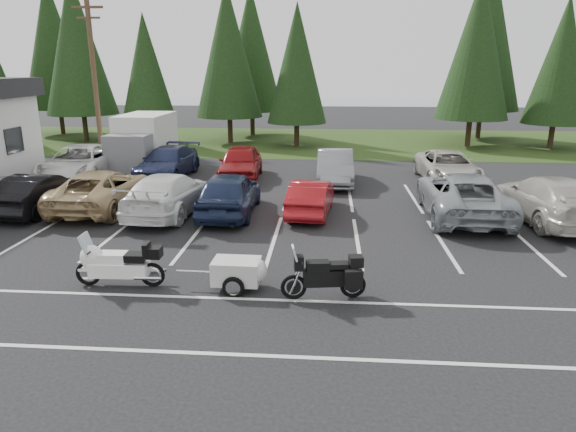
# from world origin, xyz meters

# --- Properties ---
(ground) EXTENTS (120.00, 120.00, 0.00)m
(ground) POSITION_xyz_m (0.00, 0.00, 0.00)
(ground) COLOR black
(ground) RESTS_ON ground
(grass_strip) EXTENTS (80.00, 16.00, 0.01)m
(grass_strip) POSITION_xyz_m (0.00, 24.00, 0.01)
(grass_strip) COLOR #203510
(grass_strip) RESTS_ON ground
(lake_water) EXTENTS (70.00, 50.00, 0.02)m
(lake_water) POSITION_xyz_m (4.00, 55.00, 0.00)
(lake_water) COLOR gray
(lake_water) RESTS_ON ground
(utility_pole) EXTENTS (1.60, 0.26, 9.00)m
(utility_pole) POSITION_xyz_m (-10.00, 12.00, 4.70)
(utility_pole) COLOR #473321
(utility_pole) RESTS_ON ground
(box_truck) EXTENTS (2.40, 5.60, 2.90)m
(box_truck) POSITION_xyz_m (-8.00, 12.50, 1.45)
(box_truck) COLOR silver
(box_truck) RESTS_ON ground
(stall_markings) EXTENTS (32.00, 16.00, 0.01)m
(stall_markings) POSITION_xyz_m (0.00, 2.00, 0.00)
(stall_markings) COLOR silver
(stall_markings) RESTS_ON ground
(conifer_2) EXTENTS (5.10, 5.10, 11.89)m
(conifer_2) POSITION_xyz_m (-16.00, 22.80, 6.95)
(conifer_2) COLOR #332316
(conifer_2) RESTS_ON ground
(conifer_3) EXTENTS (3.87, 3.87, 9.02)m
(conifer_3) POSITION_xyz_m (-10.50, 21.40, 5.27)
(conifer_3) COLOR #332316
(conifer_3) RESTS_ON ground
(conifer_4) EXTENTS (4.80, 4.80, 11.17)m
(conifer_4) POSITION_xyz_m (-5.00, 22.90, 6.53)
(conifer_4) COLOR #332316
(conifer_4) RESTS_ON ground
(conifer_5) EXTENTS (4.14, 4.14, 9.63)m
(conifer_5) POSITION_xyz_m (0.00, 21.60, 5.63)
(conifer_5) COLOR #332316
(conifer_5) RESTS_ON ground
(conifer_6) EXTENTS (4.93, 4.93, 11.48)m
(conifer_6) POSITION_xyz_m (12.00, 22.10, 6.71)
(conifer_6) COLOR #332316
(conifer_6) RESTS_ON ground
(conifer_7) EXTENTS (4.27, 4.27, 9.94)m
(conifer_7) POSITION_xyz_m (17.50, 21.80, 5.81)
(conifer_7) COLOR #332316
(conifer_7) RESTS_ON ground
(conifer_back_a) EXTENTS (5.28, 5.28, 12.30)m
(conifer_back_a) POSITION_xyz_m (-20.00, 27.00, 7.19)
(conifer_back_a) COLOR #332316
(conifer_back_a) RESTS_ON ground
(conifer_back_b) EXTENTS (4.97, 4.97, 11.58)m
(conifer_back_b) POSITION_xyz_m (-4.00, 27.50, 6.77)
(conifer_back_b) COLOR #332316
(conifer_back_b) RESTS_ON ground
(conifer_back_c) EXTENTS (5.50, 5.50, 12.81)m
(conifer_back_c) POSITION_xyz_m (14.00, 26.80, 7.49)
(conifer_back_c) COLOR #332316
(conifer_back_c) RESTS_ON ground
(car_near_1) EXTENTS (1.81, 4.63, 1.50)m
(car_near_1) POSITION_xyz_m (-8.91, 3.70, 0.75)
(car_near_1) COLOR black
(car_near_1) RESTS_ON ground
(car_near_2) EXTENTS (2.62, 5.60, 1.55)m
(car_near_2) POSITION_xyz_m (-6.66, 4.30, 0.78)
(car_near_2) COLOR tan
(car_near_2) RESTS_ON ground
(car_near_3) EXTENTS (2.59, 5.55, 1.57)m
(car_near_3) POSITION_xyz_m (-3.82, 3.78, 0.78)
(car_near_3) COLOR white
(car_near_3) RESTS_ON ground
(car_near_4) EXTENTS (2.00, 4.90, 1.67)m
(car_near_4) POSITION_xyz_m (-1.50, 3.87, 0.83)
(car_near_4) COLOR #192340
(car_near_4) RESTS_ON ground
(car_near_5) EXTENTS (1.80, 4.18, 1.34)m
(car_near_5) POSITION_xyz_m (1.59, 4.12, 0.67)
(car_near_5) COLOR maroon
(car_near_5) RESTS_ON ground
(car_near_6) EXTENTS (2.97, 6.11, 1.68)m
(car_near_6) POSITION_xyz_m (7.23, 4.21, 0.84)
(car_near_6) COLOR gray
(car_near_6) RESTS_ON ground
(car_near_7) EXTENTS (2.81, 5.95, 1.68)m
(car_near_7) POSITION_xyz_m (10.19, 3.81, 0.84)
(car_near_7) COLOR #B3AFA4
(car_near_7) RESTS_ON ground
(car_far_0) EXTENTS (3.27, 6.24, 1.68)m
(car_far_0) POSITION_xyz_m (-10.08, 9.53, 0.84)
(car_far_0) COLOR white
(car_far_0) RESTS_ON ground
(car_far_1) EXTENTS (2.50, 5.40, 1.53)m
(car_far_1) POSITION_xyz_m (-5.89, 10.35, 0.76)
(car_far_1) COLOR #1A2143
(car_far_1) RESTS_ON ground
(car_far_2) EXTENTS (2.18, 4.93, 1.65)m
(car_far_2) POSITION_xyz_m (-2.14, 10.31, 0.82)
(car_far_2) COLOR maroon
(car_far_2) RESTS_ON ground
(car_far_3) EXTENTS (1.69, 4.81, 1.58)m
(car_far_3) POSITION_xyz_m (2.56, 9.57, 0.79)
(car_far_3) COLOR slate
(car_far_3) RESTS_ON ground
(car_far_4) EXTENTS (2.59, 5.42, 1.49)m
(car_far_4) POSITION_xyz_m (8.04, 10.30, 0.75)
(car_far_4) COLOR #B6AFA6
(car_far_4) RESTS_ON ground
(touring_motorcycle) EXTENTS (2.58, 0.87, 1.42)m
(touring_motorcycle) POSITION_xyz_m (-3.06, -2.96, 0.71)
(touring_motorcycle) COLOR white
(touring_motorcycle) RESTS_ON ground
(cargo_trailer) EXTENTS (1.74, 1.01, 0.80)m
(cargo_trailer) POSITION_xyz_m (-0.05, -2.91, 0.40)
(cargo_trailer) COLOR silver
(cargo_trailer) RESTS_ON ground
(adventure_motorcycle) EXTENTS (2.39, 1.13, 1.40)m
(adventure_motorcycle) POSITION_xyz_m (2.14, -3.31, 0.70)
(adventure_motorcycle) COLOR black
(adventure_motorcycle) RESTS_ON ground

